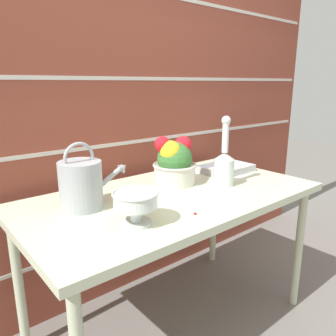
{
  "coord_description": "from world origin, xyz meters",
  "views": [
    {
      "loc": [
        -0.97,
        -1.13,
        1.26
      ],
      "look_at": [
        0.0,
        0.04,
        0.86
      ],
      "focal_mm": 35.0,
      "sensor_mm": 36.0,
      "label": 1
    }
  ],
  "objects_px": {
    "crystal_pedestal_bowl": "(136,202)",
    "wire_tray": "(225,170)",
    "watering_can": "(82,184)",
    "glass_decanter": "(224,164)",
    "flower_planter": "(174,162)"
  },
  "relations": [
    {
      "from": "glass_decanter",
      "to": "wire_tray",
      "type": "distance_m",
      "value": 0.29
    },
    {
      "from": "crystal_pedestal_bowl",
      "to": "glass_decanter",
      "type": "bearing_deg",
      "value": 10.12
    },
    {
      "from": "flower_planter",
      "to": "wire_tray",
      "type": "height_order",
      "value": "flower_planter"
    },
    {
      "from": "watering_can",
      "to": "flower_planter",
      "type": "height_order",
      "value": "watering_can"
    },
    {
      "from": "watering_can",
      "to": "flower_planter",
      "type": "distance_m",
      "value": 0.53
    },
    {
      "from": "flower_planter",
      "to": "glass_decanter",
      "type": "bearing_deg",
      "value": -46.18
    },
    {
      "from": "crystal_pedestal_bowl",
      "to": "watering_can",
      "type": "bearing_deg",
      "value": 105.76
    },
    {
      "from": "glass_decanter",
      "to": "wire_tray",
      "type": "height_order",
      "value": "glass_decanter"
    },
    {
      "from": "crystal_pedestal_bowl",
      "to": "flower_planter",
      "type": "height_order",
      "value": "flower_planter"
    },
    {
      "from": "watering_can",
      "to": "crystal_pedestal_bowl",
      "type": "xyz_separation_m",
      "value": [
        0.08,
        -0.28,
        -0.02
      ]
    },
    {
      "from": "watering_can",
      "to": "glass_decanter",
      "type": "distance_m",
      "value": 0.72
    },
    {
      "from": "crystal_pedestal_bowl",
      "to": "wire_tray",
      "type": "distance_m",
      "value": 0.89
    },
    {
      "from": "crystal_pedestal_bowl",
      "to": "wire_tray",
      "type": "relative_size",
      "value": 0.57
    },
    {
      "from": "watering_can",
      "to": "glass_decanter",
      "type": "relative_size",
      "value": 0.9
    },
    {
      "from": "watering_can",
      "to": "glass_decanter",
      "type": "xyz_separation_m",
      "value": [
        0.7,
        -0.17,
        0.0
      ]
    }
  ]
}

